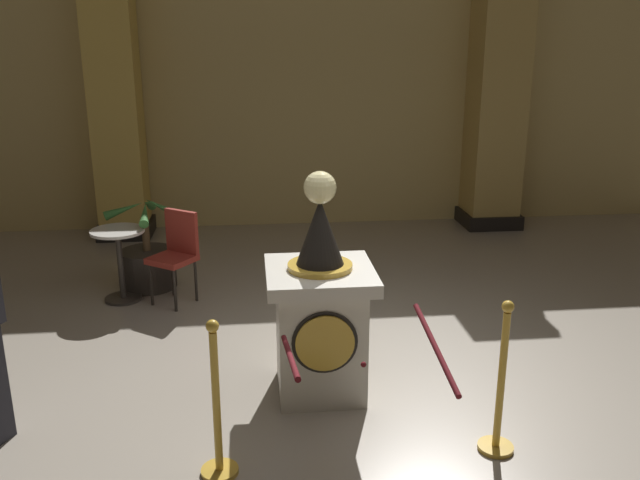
% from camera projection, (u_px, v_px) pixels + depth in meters
% --- Properties ---
extents(ground_plane, '(11.38, 11.38, 0.00)m').
position_uv_depth(ground_plane, '(364.00, 380.00, 5.38)').
color(ground_plane, '#9E9384').
extents(back_wall, '(11.38, 0.16, 3.90)m').
position_uv_depth(back_wall, '(309.00, 89.00, 9.40)').
color(back_wall, tan).
rests_on(back_wall, ground_plane).
extents(pedestal_clock, '(0.81, 0.81, 1.75)m').
position_uv_depth(pedestal_clock, '(320.00, 313.00, 5.03)').
color(pedestal_clock, beige).
rests_on(pedestal_clock, ground_plane).
extents(stanchion_near, '(0.24, 0.24, 1.06)m').
position_uv_depth(stanchion_near, '(217.00, 422.00, 4.13)').
color(stanchion_near, gold).
rests_on(stanchion_near, ground_plane).
extents(stanchion_far, '(0.24, 0.24, 1.08)m').
position_uv_depth(stanchion_far, '(500.00, 399.00, 4.37)').
color(stanchion_far, gold).
rests_on(stanchion_far, ground_plane).
extents(velvet_rope, '(0.99, 0.96, 0.22)m').
position_uv_depth(velvet_rope, '(364.00, 352.00, 4.13)').
color(velvet_rope, '#591419').
extents(column_left, '(0.74, 0.74, 3.74)m').
position_uv_depth(column_left, '(116.00, 100.00, 8.77)').
color(column_left, black).
rests_on(column_left, ground_plane).
extents(column_right, '(0.83, 0.83, 3.74)m').
position_uv_depth(column_right, '(497.00, 96.00, 9.29)').
color(column_right, black).
rests_on(column_right, ground_plane).
extents(potted_palm_left, '(0.84, 0.84, 1.04)m').
position_uv_depth(potted_palm_left, '(148.00, 262.00, 7.31)').
color(potted_palm_left, '#2D2823').
rests_on(potted_palm_left, ground_plane).
extents(cafe_table, '(0.55, 0.55, 0.77)m').
position_uv_depth(cafe_table, '(120.00, 256.00, 6.88)').
color(cafe_table, '#332D28').
rests_on(cafe_table, ground_plane).
extents(cafe_chair_red, '(0.56, 0.56, 0.96)m').
position_uv_depth(cafe_chair_red, '(177.00, 249.00, 6.83)').
color(cafe_chair_red, black).
rests_on(cafe_chair_red, ground_plane).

